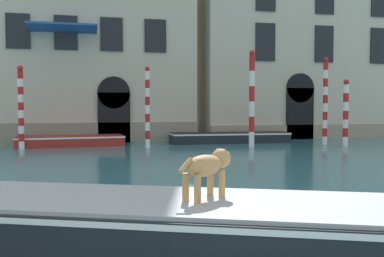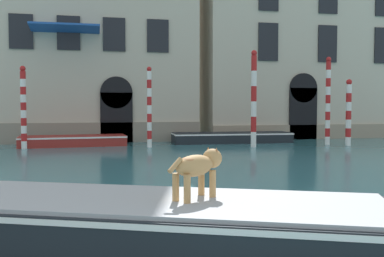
# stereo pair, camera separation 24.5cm
# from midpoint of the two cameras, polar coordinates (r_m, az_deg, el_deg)

# --- Properties ---
(palazzo_right) EXTENTS (14.07, 6.13, 14.55)m
(palazzo_right) POSITION_cam_midpoint_polar(r_m,az_deg,el_deg) (31.22, 13.43, 12.58)
(palazzo_right) COLOR #BCB29E
(palazzo_right) RESTS_ON ground_plane
(boat_foreground) EXTENTS (7.50, 4.90, 0.64)m
(boat_foreground) POSITION_cam_midpoint_polar(r_m,az_deg,el_deg) (6.90, -5.31, -11.32)
(boat_foreground) COLOR black
(boat_foreground) RESTS_ON ground_plane
(dog_on_deck) EXTENTS (0.96, 0.75, 0.75)m
(dog_on_deck) POSITION_cam_midpoint_polar(r_m,az_deg,el_deg) (6.77, 0.95, -4.78)
(dog_on_deck) COLOR tan
(dog_on_deck) RESTS_ON boat_foreground
(boat_moored_near_palazzo) EXTENTS (5.27, 2.10, 0.51)m
(boat_moored_near_palazzo) POSITION_cam_midpoint_polar(r_m,az_deg,el_deg) (23.06, -15.45, -1.49)
(boat_moored_near_palazzo) COLOR maroon
(boat_moored_near_palazzo) RESTS_ON ground_plane
(boat_moored_far) EXTENTS (6.45, 2.00, 0.55)m
(boat_moored_far) POSITION_cam_midpoint_polar(r_m,az_deg,el_deg) (24.34, 4.48, -1.11)
(boat_moored_far) COLOR black
(boat_moored_far) RESTS_ON ground_plane
(mooring_pole_0) EXTENTS (0.25, 0.25, 4.47)m
(mooring_pole_0) POSITION_cam_midpoint_polar(r_m,az_deg,el_deg) (23.86, 16.29, 3.41)
(mooring_pole_0) COLOR white
(mooring_pole_0) RESTS_ON ground_plane
(mooring_pole_1) EXTENTS (0.28, 0.28, 4.67)m
(mooring_pole_1) POSITION_cam_midpoint_polar(r_m,az_deg,el_deg) (21.87, 7.29, 3.82)
(mooring_pole_1) COLOR white
(mooring_pole_1) RESTS_ON ground_plane
(mooring_pole_2) EXTENTS (0.23, 0.23, 3.85)m
(mooring_pole_2) POSITION_cam_midpoint_polar(r_m,az_deg,el_deg) (21.49, -6.00, 2.75)
(mooring_pole_2) COLOR white
(mooring_pole_2) RESTS_ON ground_plane
(mooring_pole_3) EXTENTS (0.27, 0.27, 3.84)m
(mooring_pole_3) POSITION_cam_midpoint_polar(r_m,az_deg,el_deg) (22.09, -21.20, 2.56)
(mooring_pole_3) COLOR white
(mooring_pole_3) RESTS_ON ground_plane
(mooring_pole_4) EXTENTS (0.28, 0.28, 3.31)m
(mooring_pole_4) POSITION_cam_midpoint_polar(r_m,az_deg,el_deg) (23.71, 18.66, 1.99)
(mooring_pole_4) COLOR white
(mooring_pole_4) RESTS_ON ground_plane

